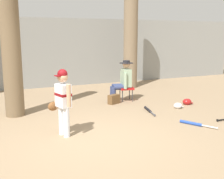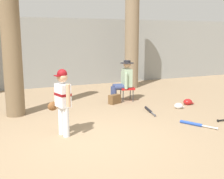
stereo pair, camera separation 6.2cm
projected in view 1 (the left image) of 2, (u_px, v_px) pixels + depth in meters
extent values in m
plane|color=#937A5B|center=(95.00, 141.00, 5.19)|extent=(60.00, 60.00, 0.00)
cube|color=gray|center=(37.00, 53.00, 10.28)|extent=(18.00, 0.36, 2.54)
cylinder|color=brown|center=(9.00, 21.00, 6.42)|extent=(0.45, 0.45, 4.50)
cone|color=brown|center=(16.00, 115.00, 6.85)|extent=(0.62, 0.62, 0.27)
cylinder|color=#7F6B51|center=(131.00, 32.00, 10.17)|extent=(0.51, 0.51, 4.03)
cone|color=#7F6B51|center=(130.00, 87.00, 10.55)|extent=(0.74, 0.74, 0.30)
cylinder|color=white|center=(66.00, 122.00, 5.36)|extent=(0.12, 0.12, 0.58)
cylinder|color=white|center=(62.00, 120.00, 5.49)|extent=(0.12, 0.12, 0.58)
cube|color=white|center=(63.00, 95.00, 5.33)|extent=(0.27, 0.34, 0.44)
cube|color=maroon|center=(63.00, 94.00, 5.32)|extent=(0.28, 0.35, 0.05)
sphere|color=tan|center=(63.00, 77.00, 5.26)|extent=(0.20, 0.20, 0.20)
sphere|color=maroon|center=(62.00, 74.00, 5.25)|extent=(0.19, 0.19, 0.19)
cube|color=maroon|center=(58.00, 76.00, 5.20)|extent=(0.13, 0.16, 0.02)
cylinder|color=tan|center=(69.00, 96.00, 5.12)|extent=(0.10, 0.10, 0.42)
cylinder|color=tan|center=(56.00, 98.00, 5.48)|extent=(0.10, 0.10, 0.40)
ellipsoid|color=brown|center=(53.00, 106.00, 5.49)|extent=(0.24, 0.17, 0.18)
cube|color=red|center=(126.00, 88.00, 8.32)|extent=(0.47, 0.47, 0.06)
cylinder|color=#333338|center=(122.00, 96.00, 8.18)|extent=(0.02, 0.02, 0.38)
cylinder|color=#333338|center=(120.00, 94.00, 8.46)|extent=(0.02, 0.02, 0.38)
cylinder|color=#333338|center=(132.00, 95.00, 8.24)|extent=(0.02, 0.02, 0.38)
cylinder|color=#333338|center=(129.00, 93.00, 8.53)|extent=(0.02, 0.02, 0.38)
cylinder|color=navy|center=(114.00, 95.00, 8.17)|extent=(0.13, 0.13, 0.43)
cylinder|color=navy|center=(112.00, 93.00, 8.36)|extent=(0.13, 0.13, 0.43)
cylinder|color=navy|center=(120.00, 87.00, 8.17)|extent=(0.42, 0.23, 0.15)
cylinder|color=navy|center=(119.00, 86.00, 8.36)|extent=(0.42, 0.23, 0.15)
cube|color=#99B293|center=(126.00, 78.00, 8.26)|extent=(0.31, 0.40, 0.52)
cylinder|color=#99B293|center=(126.00, 81.00, 8.04)|extent=(0.11, 0.11, 0.46)
cylinder|color=#99B293|center=(122.00, 79.00, 8.46)|extent=(0.11, 0.11, 0.46)
sphere|color=tan|center=(126.00, 64.00, 8.18)|extent=(0.22, 0.22, 0.22)
cylinder|color=#232328|center=(126.00, 63.00, 8.17)|extent=(0.40, 0.40, 0.02)
cylinder|color=#232328|center=(126.00, 62.00, 8.17)|extent=(0.20, 0.20, 0.09)
cube|color=brown|center=(114.00, 99.00, 7.99)|extent=(0.38, 0.30, 0.26)
cylinder|color=#2347AD|center=(191.00, 123.00, 6.14)|extent=(0.29, 0.46, 0.07)
cylinder|color=silver|center=(210.00, 127.00, 5.90)|extent=(0.18, 0.30, 0.03)
cylinder|color=silver|center=(217.00, 128.00, 5.80)|extent=(0.06, 0.04, 0.06)
cylinder|color=black|center=(148.00, 109.00, 7.26)|extent=(0.18, 0.47, 0.07)
cylinder|color=#4C4C51|center=(153.00, 114.00, 6.88)|extent=(0.11, 0.31, 0.03)
cylinder|color=#4C4C51|center=(155.00, 115.00, 6.73)|extent=(0.06, 0.03, 0.06)
cylinder|color=black|center=(223.00, 120.00, 6.39)|extent=(0.32, 0.05, 0.03)
cylinder|color=black|center=(217.00, 120.00, 6.34)|extent=(0.02, 0.06, 0.06)
ellipsoid|color=silver|center=(178.00, 106.00, 7.51)|extent=(0.23, 0.21, 0.16)
cube|color=silver|center=(181.00, 107.00, 7.56)|extent=(0.10, 0.12, 0.02)
ellipsoid|color=#A81919|center=(187.00, 102.00, 7.92)|extent=(0.26, 0.23, 0.17)
cube|color=#A81919|center=(190.00, 103.00, 7.97)|extent=(0.10, 0.13, 0.02)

